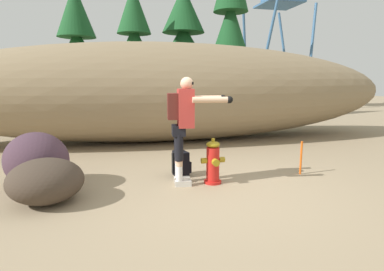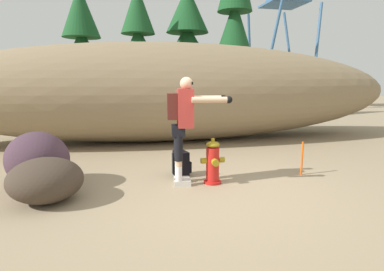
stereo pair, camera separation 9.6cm
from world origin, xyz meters
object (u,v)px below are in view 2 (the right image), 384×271
fire_hydrant (213,163)px  survey_stake (302,158)px  boulder_large (46,180)px  spare_backpack (181,164)px  utility_worker (184,118)px  boulder_mid (38,160)px

fire_hydrant → survey_stake: size_ratio=1.24×
boulder_large → survey_stake: 4.15m
spare_backpack → survey_stake: (2.10, -0.40, 0.08)m
fire_hydrant → spare_backpack: (-0.42, 0.51, -0.13)m
spare_backpack → survey_stake: bearing=-23.2°
spare_backpack → survey_stake: size_ratio=0.78×
boulder_large → spare_backpack: bearing=20.4°
utility_worker → boulder_large: bearing=-165.2°
fire_hydrant → spare_backpack: 0.67m
boulder_large → boulder_mid: size_ratio=0.97×
fire_hydrant → survey_stake: fire_hydrant is taller
fire_hydrant → survey_stake: (1.68, 0.10, -0.04)m
utility_worker → spare_backpack: 0.98m
utility_worker → survey_stake: (2.13, 0.05, -0.78)m
utility_worker → spare_backpack: (0.03, 0.45, -0.87)m
utility_worker → survey_stake: utility_worker is taller
boulder_large → fire_hydrant: bearing=5.9°
fire_hydrant → utility_worker: utility_worker is taller
boulder_large → survey_stake: (4.14, 0.36, -0.01)m
fire_hydrant → boulder_large: fire_hydrant is taller
spare_backpack → boulder_mid: size_ratio=0.45×
spare_backpack → fire_hydrant: bearing=-62.4°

